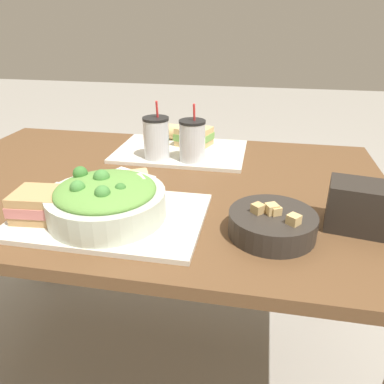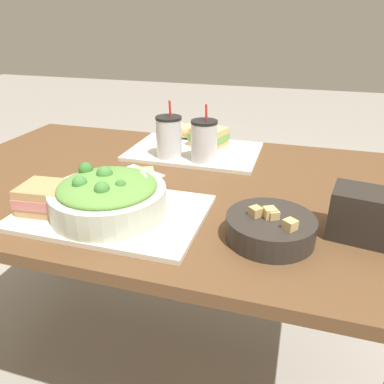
% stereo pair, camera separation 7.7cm
% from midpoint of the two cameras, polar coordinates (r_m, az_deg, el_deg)
% --- Properties ---
extents(ground_plane, '(12.00, 12.00, 0.00)m').
position_cam_midpoint_polar(ground_plane, '(1.54, -2.56, -24.18)').
color(ground_plane, gray).
extents(dining_table, '(1.36, 0.87, 0.74)m').
position_cam_midpoint_polar(dining_table, '(1.13, -3.18, -2.59)').
color(dining_table, brown).
rests_on(dining_table, ground_plane).
extents(tray_near, '(0.44, 0.30, 0.01)m').
position_cam_midpoint_polar(tray_near, '(0.91, -9.64, -3.12)').
color(tray_near, beige).
rests_on(tray_near, dining_table).
extents(tray_far, '(0.44, 0.30, 0.01)m').
position_cam_midpoint_polar(tray_far, '(1.30, 2.10, 6.20)').
color(tray_far, beige).
rests_on(tray_far, dining_table).
extents(salad_bowl, '(0.27, 0.27, 0.11)m').
position_cam_midpoint_polar(salad_bowl, '(0.87, -10.22, -0.56)').
color(salad_bowl, beige).
rests_on(salad_bowl, tray_near).
extents(soup_bowl, '(0.19, 0.19, 0.07)m').
position_cam_midpoint_polar(soup_bowl, '(0.81, 14.54, -5.28)').
color(soup_bowl, '#2D2823').
rests_on(soup_bowl, dining_table).
extents(sandwich_near, '(0.13, 0.11, 0.06)m').
position_cam_midpoint_polar(sandwich_near, '(0.93, -18.93, -0.91)').
color(sandwich_near, tan).
rests_on(sandwich_near, tray_near).
extents(baguette_near, '(0.18, 0.14, 0.06)m').
position_cam_midpoint_polar(baguette_near, '(1.00, -8.53, 1.89)').
color(baguette_near, tan).
rests_on(baguette_near, tray_near).
extents(sandwich_far, '(0.14, 0.13, 0.06)m').
position_cam_midpoint_polar(sandwich_far, '(1.34, 4.25, 8.39)').
color(sandwich_far, tan).
rests_on(sandwich_far, tray_far).
extents(baguette_far, '(0.17, 0.07, 0.06)m').
position_cam_midpoint_polar(baguette_far, '(1.40, 2.36, 9.09)').
color(baguette_far, tan).
rests_on(baguette_far, tray_far).
extents(drink_cup_dark, '(0.08, 0.08, 0.18)m').
position_cam_midpoint_polar(drink_cup_dark, '(1.21, -1.68, 8.15)').
color(drink_cup_dark, silver).
rests_on(drink_cup_dark, tray_far).
extents(drink_cup_red, '(0.08, 0.08, 0.18)m').
position_cam_midpoint_polar(drink_cup_red, '(1.18, 3.74, 7.57)').
color(drink_cup_red, silver).
rests_on(drink_cup_red, tray_far).
extents(chip_bag, '(0.16, 0.12, 0.11)m').
position_cam_midpoint_polar(chip_bag, '(0.88, 27.32, -3.21)').
color(chip_bag, '#28231E').
rests_on(chip_bag, dining_table).
extents(napkin_folded, '(0.17, 0.15, 0.00)m').
position_cam_midpoint_polar(napkin_folded, '(1.12, -6.46, 2.61)').
color(napkin_folded, white).
rests_on(napkin_folded, dining_table).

